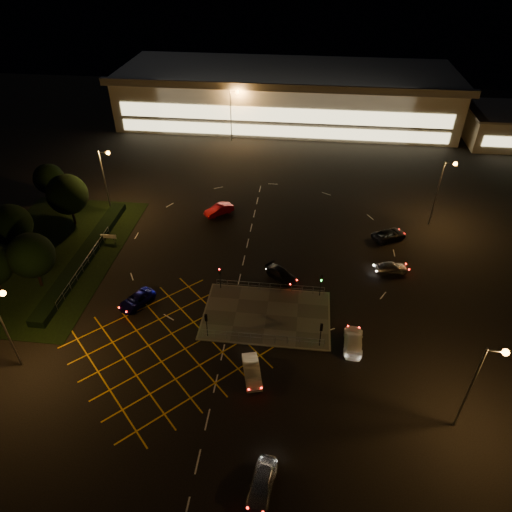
# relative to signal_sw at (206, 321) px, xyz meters

# --- Properties ---
(ground) EXTENTS (180.00, 180.00, 0.00)m
(ground) POSITION_rel_signal_sw_xyz_m (4.00, 5.99, -2.37)
(ground) COLOR black
(ground) RESTS_ON ground
(pedestrian_island) EXTENTS (14.00, 9.00, 0.12)m
(pedestrian_island) POSITION_rel_signal_sw_xyz_m (6.00, 3.99, -2.31)
(pedestrian_island) COLOR #4C4944
(pedestrian_island) RESTS_ON ground
(grass_verge) EXTENTS (18.00, 30.00, 0.08)m
(grass_verge) POSITION_rel_signal_sw_xyz_m (-24.00, 11.99, -2.33)
(grass_verge) COLOR black
(grass_verge) RESTS_ON ground
(hedge) EXTENTS (2.00, 26.00, 1.00)m
(hedge) POSITION_rel_signal_sw_xyz_m (-19.00, 11.99, -1.87)
(hedge) COLOR black
(hedge) RESTS_ON ground
(supermarket) EXTENTS (72.00, 26.50, 10.50)m
(supermarket) POSITION_rel_signal_sw_xyz_m (4.00, 67.95, 2.95)
(supermarket) COLOR beige
(supermarket) RESTS_ON ground
(streetlight_sw) EXTENTS (1.78, 0.56, 10.03)m
(streetlight_sw) POSITION_rel_signal_sw_xyz_m (-17.56, -6.01, 4.20)
(streetlight_sw) COLOR slate
(streetlight_sw) RESTS_ON ground
(streetlight_se) EXTENTS (1.78, 0.56, 10.03)m
(streetlight_se) POSITION_rel_signal_sw_xyz_m (24.44, -8.01, 4.20)
(streetlight_se) COLOR slate
(streetlight_se) RESTS_ON ground
(streetlight_nw) EXTENTS (1.78, 0.56, 10.03)m
(streetlight_nw) POSITION_rel_signal_sw_xyz_m (-19.56, 23.99, 4.20)
(streetlight_nw) COLOR slate
(streetlight_nw) RESTS_ON ground
(streetlight_ne) EXTENTS (1.78, 0.56, 10.03)m
(streetlight_ne) POSITION_rel_signal_sw_xyz_m (28.44, 25.99, 4.20)
(streetlight_ne) COLOR slate
(streetlight_ne) RESTS_ON ground
(streetlight_far_left) EXTENTS (1.78, 0.56, 10.03)m
(streetlight_far_left) POSITION_rel_signal_sw_xyz_m (-5.56, 53.99, 4.20)
(streetlight_far_left) COLOR slate
(streetlight_far_left) RESTS_ON ground
(streetlight_far_right) EXTENTS (1.78, 0.56, 10.03)m
(streetlight_far_right) POSITION_rel_signal_sw_xyz_m (34.44, 55.99, 4.20)
(streetlight_far_right) COLOR slate
(streetlight_far_right) RESTS_ON ground
(signal_sw) EXTENTS (0.28, 0.30, 3.15)m
(signal_sw) POSITION_rel_signal_sw_xyz_m (0.00, 0.00, 0.00)
(signal_sw) COLOR black
(signal_sw) RESTS_ON pedestrian_island
(signal_se) EXTENTS (0.28, 0.30, 3.15)m
(signal_se) POSITION_rel_signal_sw_xyz_m (12.00, 0.00, 0.00)
(signal_se) COLOR black
(signal_se) RESTS_ON pedestrian_island
(signal_nw) EXTENTS (0.28, 0.30, 3.15)m
(signal_nw) POSITION_rel_signal_sw_xyz_m (0.00, 7.99, 0.00)
(signal_nw) COLOR black
(signal_nw) RESTS_ON pedestrian_island
(signal_ne) EXTENTS (0.28, 0.30, 3.15)m
(signal_ne) POSITION_rel_signal_sw_xyz_m (12.00, 7.99, 0.00)
(signal_ne) COLOR black
(signal_ne) RESTS_ON pedestrian_island
(tree_b) EXTENTS (5.40, 5.40, 7.35)m
(tree_b) POSITION_rel_signal_sw_xyz_m (-28.00, 11.99, 2.28)
(tree_b) COLOR black
(tree_b) RESTS_ON ground
(tree_c) EXTENTS (5.76, 5.76, 7.84)m
(tree_c) POSITION_rel_signal_sw_xyz_m (-24.00, 19.99, 2.59)
(tree_c) COLOR black
(tree_c) RESTS_ON ground
(tree_d) EXTENTS (4.68, 4.68, 6.37)m
(tree_d) POSITION_rel_signal_sw_xyz_m (-30.00, 25.99, 1.65)
(tree_d) COLOR black
(tree_d) RESTS_ON ground
(tree_e) EXTENTS (5.40, 5.40, 7.35)m
(tree_e) POSITION_rel_signal_sw_xyz_m (-22.00, 5.99, 2.28)
(tree_e) COLOR black
(tree_e) RESTS_ON ground
(car_near_silver) EXTENTS (2.44, 4.69, 1.52)m
(car_near_silver) POSITION_rel_signal_sw_xyz_m (7.56, -15.55, -1.60)
(car_near_silver) COLOR #A9AAB0
(car_near_silver) RESTS_ON ground
(car_queue_white) EXTENTS (2.59, 4.60, 1.43)m
(car_queue_white) POSITION_rel_signal_sw_xyz_m (5.40, -4.69, -1.65)
(car_queue_white) COLOR silver
(car_queue_white) RESTS_ON ground
(car_left_blue) EXTENTS (4.04, 5.04, 1.27)m
(car_left_blue) POSITION_rel_signal_sw_xyz_m (-9.25, 4.13, -1.73)
(car_left_blue) COLOR #0F0E55
(car_left_blue) RESTS_ON ground
(car_far_dkgrey) EXTENTS (4.66, 4.38, 1.32)m
(car_far_dkgrey) POSITION_rel_signal_sw_xyz_m (7.21, 10.80, -1.71)
(car_far_dkgrey) COLOR black
(car_far_dkgrey) RESTS_ON ground
(car_right_silver) EXTENTS (4.25, 2.29, 1.38)m
(car_right_silver) POSITION_rel_signal_sw_xyz_m (21.02, 13.83, -1.68)
(car_right_silver) COLOR #A0A2A7
(car_right_silver) RESTS_ON ground
(car_circ_red) EXTENTS (4.47, 4.29, 1.51)m
(car_circ_red) POSITION_rel_signal_sw_xyz_m (-3.37, 25.24, -1.61)
(car_circ_red) COLOR maroon
(car_circ_red) RESTS_ON ground
(car_east_grey) EXTENTS (5.49, 4.48, 1.39)m
(car_east_grey) POSITION_rel_signal_sw_xyz_m (21.64, 21.37, -1.67)
(car_east_grey) COLOR black
(car_east_grey) RESTS_ON ground
(car_approach_white) EXTENTS (2.30, 4.96, 1.40)m
(car_approach_white) POSITION_rel_signal_sw_xyz_m (15.50, 0.48, -1.67)
(car_approach_white) COLOR silver
(car_approach_white) RESTS_ON ground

